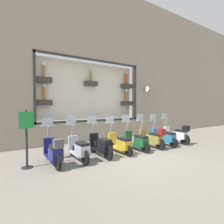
# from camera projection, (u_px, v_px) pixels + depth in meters

# --- Properties ---
(ground_plane) EXTENTS (120.00, 120.00, 0.00)m
(ground_plane) POSITION_uv_depth(u_px,v_px,m) (130.00, 154.00, 7.28)
(ground_plane) COLOR gray
(building_facade) EXTENTS (1.17, 36.00, 9.26)m
(building_facade) POSITION_uv_depth(u_px,v_px,m) (92.00, 59.00, 10.14)
(building_facade) COLOR gray
(building_facade) RESTS_ON ground_plane
(scooter_white_0) EXTENTS (1.81, 0.61, 1.60)m
(scooter_white_0) POSITION_uv_depth(u_px,v_px,m) (177.00, 134.00, 9.42)
(scooter_white_0) COLOR black
(scooter_white_0) RESTS_ON ground_plane
(scooter_teal_1) EXTENTS (1.79, 0.61, 1.57)m
(scooter_teal_1) POSITION_uv_depth(u_px,v_px,m) (165.00, 137.00, 8.96)
(scooter_teal_1) COLOR black
(scooter_teal_1) RESTS_ON ground_plane
(scooter_olive_2) EXTENTS (1.80, 0.60, 1.60)m
(scooter_olive_2) POSITION_uv_depth(u_px,v_px,m) (153.00, 138.00, 8.41)
(scooter_olive_2) COLOR black
(scooter_olive_2) RESTS_ON ground_plane
(scooter_green_3) EXTENTS (1.79, 0.60, 1.58)m
(scooter_green_3) POSITION_uv_depth(u_px,v_px,m) (137.00, 141.00, 7.95)
(scooter_green_3) COLOR black
(scooter_green_3) RESTS_ON ground_plane
(scooter_yellow_4) EXTENTS (1.79, 0.60, 1.53)m
(scooter_yellow_4) POSITION_uv_depth(u_px,v_px,m) (120.00, 144.00, 7.44)
(scooter_yellow_4) COLOR black
(scooter_yellow_4) RESTS_ON ground_plane
(scooter_black_5) EXTENTS (1.81, 0.60, 1.58)m
(scooter_black_5) POSITION_uv_depth(u_px,v_px,m) (101.00, 145.00, 6.95)
(scooter_black_5) COLOR black
(scooter_black_5) RESTS_ON ground_plane
(scooter_silver_6) EXTENTS (1.80, 0.61, 1.66)m
(scooter_silver_6) POSITION_uv_depth(u_px,v_px,m) (79.00, 149.00, 6.44)
(scooter_silver_6) COLOR black
(scooter_silver_6) RESTS_ON ground_plane
(scooter_navy_7) EXTENTS (1.81, 0.61, 1.56)m
(scooter_navy_7) POSITION_uv_depth(u_px,v_px,m) (54.00, 152.00, 5.88)
(scooter_navy_7) COLOR black
(scooter_navy_7) RESTS_ON ground_plane
(shop_sign_post) EXTENTS (0.36, 0.45, 1.90)m
(shop_sign_post) POSITION_uv_depth(u_px,v_px,m) (27.00, 136.00, 5.65)
(shop_sign_post) COLOR #232326
(shop_sign_post) RESTS_ON ground_plane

